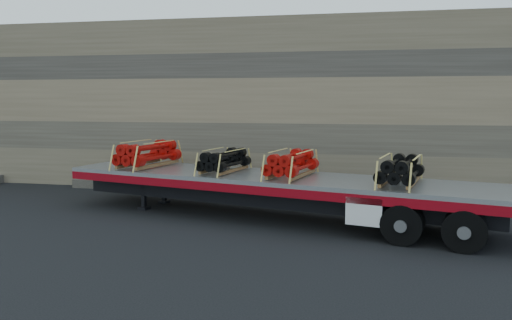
{
  "coord_description": "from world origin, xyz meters",
  "views": [
    {
      "loc": [
        3.18,
        -14.65,
        3.77
      ],
      "look_at": [
        -0.12,
        1.93,
        1.7
      ],
      "focal_mm": 35.0,
      "sensor_mm": 36.0,
      "label": 1
    }
  ],
  "objects_px": {
    "trailer": "(271,197)",
    "bundle_rear": "(400,171)",
    "bundle_midfront": "(224,161)",
    "bundle_front": "(148,155)",
    "bundle_midrear": "(291,164)"
  },
  "relations": [
    {
      "from": "bundle_front",
      "to": "bundle_midrear",
      "type": "height_order",
      "value": "bundle_front"
    },
    {
      "from": "trailer",
      "to": "bundle_rear",
      "type": "height_order",
      "value": "bundle_rear"
    },
    {
      "from": "trailer",
      "to": "bundle_rear",
      "type": "xyz_separation_m",
      "value": [
        3.81,
        -0.93,
        1.07
      ]
    },
    {
      "from": "trailer",
      "to": "bundle_rear",
      "type": "distance_m",
      "value": 4.07
    },
    {
      "from": "bundle_midfront",
      "to": "bundle_midrear",
      "type": "relative_size",
      "value": 0.93
    },
    {
      "from": "bundle_midfront",
      "to": "bundle_midrear",
      "type": "xyz_separation_m",
      "value": [
        2.28,
        -0.56,
        0.03
      ]
    },
    {
      "from": "bundle_midfront",
      "to": "bundle_rear",
      "type": "bearing_deg",
      "value": 0.0
    },
    {
      "from": "bundle_front",
      "to": "bundle_midrear",
      "type": "distance_m",
      "value": 5.41
    },
    {
      "from": "trailer",
      "to": "bundle_midrear",
      "type": "relative_size",
      "value": 6.5
    },
    {
      "from": "bundle_front",
      "to": "bundle_midfront",
      "type": "xyz_separation_m",
      "value": [
        2.97,
        -0.73,
        -0.07
      ]
    },
    {
      "from": "bundle_midfront",
      "to": "bundle_rear",
      "type": "relative_size",
      "value": 0.94
    },
    {
      "from": "bundle_front",
      "to": "bundle_rear",
      "type": "bearing_deg",
      "value": 0.0
    },
    {
      "from": "bundle_midfront",
      "to": "bundle_rear",
      "type": "height_order",
      "value": "bundle_rear"
    },
    {
      "from": "bundle_front",
      "to": "bundle_midfront",
      "type": "bearing_deg",
      "value": 0.0
    },
    {
      "from": "bundle_midrear",
      "to": "bundle_rear",
      "type": "distance_m",
      "value": 3.26
    }
  ]
}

